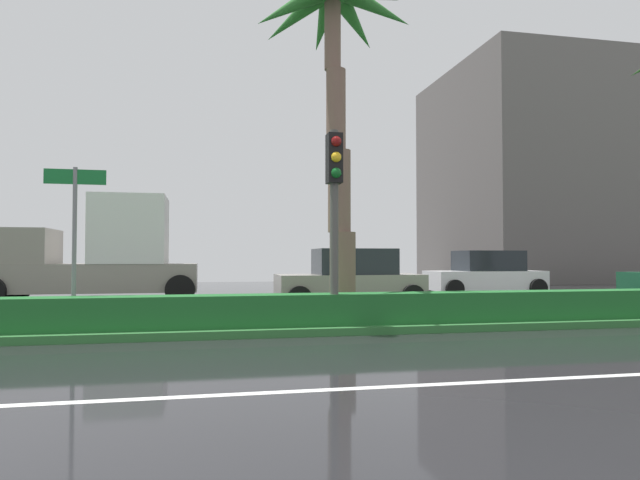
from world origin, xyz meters
TOP-DOWN VIEW (x-y plane):
  - ground_plane at (0.00, 9.00)m, footprint 90.00×42.00m
  - median_strip at (0.00, 8.00)m, footprint 85.50×4.00m
  - median_hedge at (0.00, 6.60)m, footprint 76.50×0.70m
  - palm_tree_centre_left at (4.95, 8.37)m, footprint 3.87×3.89m
  - traffic_signal_median_right at (4.48, 6.36)m, footprint 0.28×0.43m
  - street_name_sign at (-0.34, 7.11)m, footprint 1.10×0.08m
  - box_truck_lead at (-1.32, 15.03)m, footprint 6.40×2.64m
  - car_in_traffic_second at (6.30, 12.01)m, footprint 4.30×2.02m
  - car_in_traffic_third at (12.46, 15.29)m, footprint 4.30×2.02m
  - building_far_right at (25.52, 28.74)m, footprint 16.13×12.21m

SIDE VIEW (x-z plane):
  - ground_plane at x=0.00m, z-range -0.10..0.00m
  - median_strip at x=0.00m, z-range 0.00..0.15m
  - median_hedge at x=0.00m, z-range 0.15..0.75m
  - car_in_traffic_second at x=6.30m, z-range -0.03..1.69m
  - car_in_traffic_third at x=12.46m, z-range -0.03..1.69m
  - box_truck_lead at x=-1.32m, z-range -0.18..3.28m
  - street_name_sign at x=-0.34m, z-range 0.58..3.58m
  - traffic_signal_median_right at x=4.48m, z-range 0.86..4.62m
  - palm_tree_centre_left at x=4.95m, z-range 2.35..10.44m
  - building_far_right at x=25.52m, z-range 0.00..13.58m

